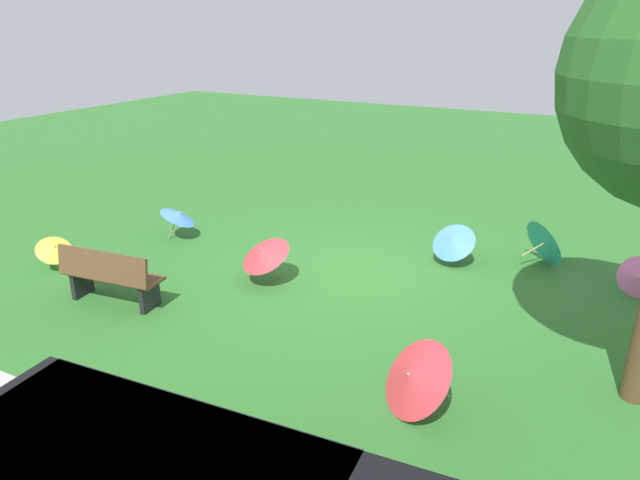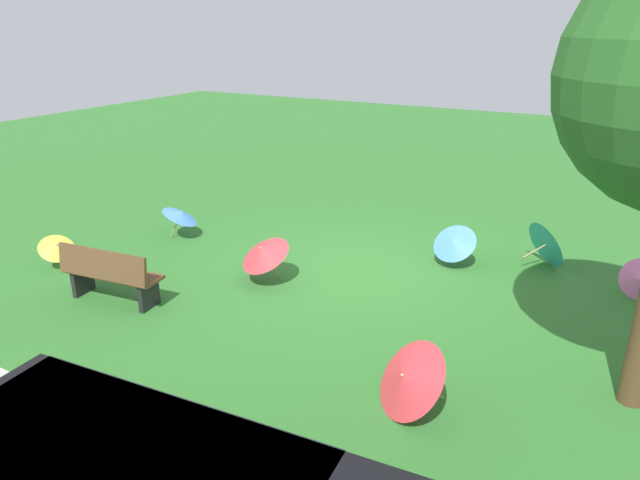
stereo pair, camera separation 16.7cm
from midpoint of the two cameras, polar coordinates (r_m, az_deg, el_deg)
The scene contains 9 objects.
ground at distance 9.86m, azimuth 3.98°, elevation -3.26°, with size 40.00×40.00×0.00m, color #2D6B28.
park_bench at distance 9.19m, azimuth -19.70°, elevation -3.23°, with size 1.64×0.65×0.90m.
parasol_blue_0 at distance 10.24m, azimuth 13.59°, elevation -0.13°, with size 0.89×0.83×0.77m.
parasol_pink_0 at distance 10.13m, azimuth 29.65°, elevation -3.43°, with size 0.72×0.64×0.66m.
parasol_red_0 at distance 9.31m, azimuth -5.17°, elevation -1.19°, with size 1.08×1.07×0.83m.
parasol_blue_2 at distance 11.58m, azimuth -13.27°, elevation 2.47°, with size 0.94×0.95×0.69m.
parasol_teal_1 at distance 10.76m, azimuth 22.25°, elevation -0.25°, with size 0.98×0.98×0.87m.
parasol_red_1 at distance 6.48m, azimuth 9.38°, elevation -13.36°, with size 1.17×1.15×0.83m.
parasol_yellow_0 at distance 10.91m, azimuth -24.31°, elevation -0.61°, with size 0.73×0.76×0.60m.
Camera 2 is at (-3.80, 8.15, 4.04)m, focal length 32.19 mm.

